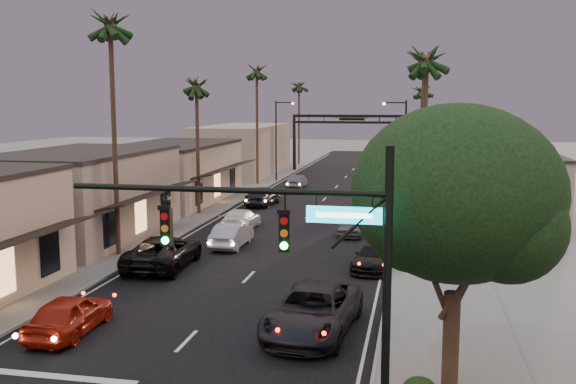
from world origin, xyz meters
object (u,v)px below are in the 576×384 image
at_px(oncoming_red, 70,314).
at_px(oncoming_pickup, 164,252).
at_px(arch, 352,128).
at_px(palm_ld, 257,68).
at_px(curbside_near, 313,311).
at_px(curbside_black, 374,257).
at_px(streetlight_left, 278,134).
at_px(oncoming_silver, 232,235).
at_px(palm_lc, 196,81).
at_px(streetlight_right, 402,143).
at_px(palm_rc, 422,88).
at_px(palm_far, 299,83).
at_px(traffic_signal, 312,252).
at_px(palm_lb, 110,19).
at_px(palm_rb, 424,59).
at_px(corner_tree, 459,201).
at_px(palm_ra, 427,53).

relative_size(oncoming_red, oncoming_pickup, 0.73).
height_order(arch, palm_ld, palm_ld).
distance_m(oncoming_pickup, curbside_near, 12.51).
bearing_deg(curbside_black, streetlight_left, 116.34).
bearing_deg(oncoming_silver, streetlight_left, -82.36).
bearing_deg(palm_ld, oncoming_red, -85.02).
relative_size(palm_lc, oncoming_silver, 2.68).
xyz_separation_m(streetlight_right, oncoming_silver, (-9.72, -19.49, -4.58)).
xyz_separation_m(streetlight_left, curbside_black, (13.06, -36.08, -4.66)).
relative_size(palm_rc, palm_far, 0.92).
height_order(arch, curbside_near, arch).
height_order(traffic_signal, oncoming_pickup, traffic_signal).
relative_size(traffic_signal, oncoming_silver, 1.87).
distance_m(oncoming_red, curbside_black, 16.18).
bearing_deg(palm_lc, curbside_near, -61.59).
distance_m(palm_rc, palm_far, 21.97).
xyz_separation_m(streetlight_left, oncoming_pickup, (1.93, -37.99, -4.46)).
height_order(streetlight_left, oncoming_pickup, streetlight_left).
bearing_deg(streetlight_left, palm_rc, 21.14).
bearing_deg(oncoming_silver, palm_lb, 31.53).
distance_m(streetlight_left, oncoming_silver, 33.07).
bearing_deg(palm_ld, palm_lb, -90.00).
bearing_deg(palm_rb, curbside_near, -97.30).
relative_size(oncoming_silver, curbside_near, 0.71).
xyz_separation_m(traffic_signal, oncoming_silver, (-8.48, 21.51, -4.33)).
bearing_deg(oncoming_red, streetlight_left, -89.18).
bearing_deg(traffic_signal, palm_far, 100.70).
height_order(corner_tree, streetlight_left, streetlight_left).
distance_m(traffic_signal, palm_lb, 24.44).
relative_size(palm_lb, curbside_near, 2.38).
height_order(arch, palm_rb, palm_rb).
bearing_deg(streetlight_left, oncoming_red, -87.32).
distance_m(palm_far, oncoming_red, 69.05).
xyz_separation_m(palm_ra, palm_rc, (0.00, 40.00, -0.97)).
height_order(streetlight_right, curbside_near, streetlight_right).
bearing_deg(palm_far, palm_rb, -63.57).
distance_m(traffic_signal, palm_far, 75.58).
height_order(palm_lc, palm_ld, palm_ld).
height_order(palm_lb, curbside_black, palm_lb).
height_order(palm_lc, palm_rb, palm_rb).
relative_size(streetlight_left, palm_far, 0.68).
xyz_separation_m(corner_tree, palm_rb, (-0.88, 36.55, 6.44)).
bearing_deg(palm_rb, palm_far, 116.43).
distance_m(arch, curbside_black, 48.72).
bearing_deg(arch, oncoming_pickup, -95.70).
relative_size(palm_ra, palm_far, 1.00).
distance_m(streetlight_right, palm_lb, 28.89).
bearing_deg(curbside_black, palm_far, 110.88).
height_order(oncoming_red, curbside_near, curbside_near).
xyz_separation_m(palm_rb, palm_far, (-16.90, 34.00, -0.97)).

